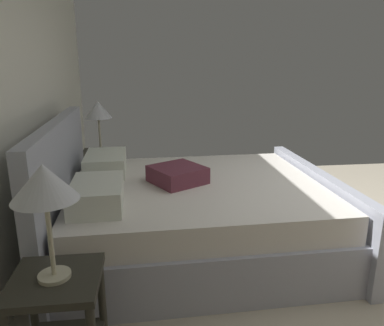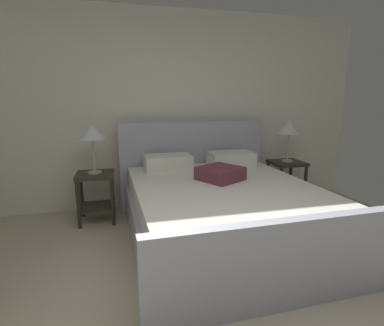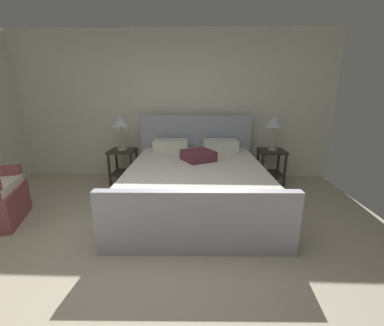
# 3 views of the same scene
# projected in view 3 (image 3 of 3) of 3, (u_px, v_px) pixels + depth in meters

# --- Properties ---
(ground_plane) EXTENTS (5.71, 5.64, 0.02)m
(ground_plane) POSITION_uv_depth(u_px,v_px,m) (139.00, 281.00, 2.11)
(ground_plane) COLOR #B2A68F
(wall_back) EXTENTS (5.83, 0.12, 2.62)m
(wall_back) POSITION_uv_depth(u_px,v_px,m) (172.00, 107.00, 4.52)
(wall_back) COLOR silver
(wall_back) RESTS_ON ground
(bed) EXTENTS (2.02, 2.39, 1.18)m
(bed) POSITION_uv_depth(u_px,v_px,m) (196.00, 181.00, 3.50)
(bed) COLOR #A0A3B2
(bed) RESTS_ON ground
(nightstand_right) EXTENTS (0.44, 0.44, 0.60)m
(nightstand_right) POSITION_uv_depth(u_px,v_px,m) (271.00, 161.00, 4.30)
(nightstand_right) COLOR #2C2A22
(nightstand_right) RESTS_ON ground
(table_lamp_right) EXTENTS (0.31, 0.31, 0.59)m
(table_lamp_right) POSITION_uv_depth(u_px,v_px,m) (275.00, 122.00, 4.11)
(table_lamp_right) COLOR #B7B293
(table_lamp_right) RESTS_ON nightstand_right
(nightstand_left) EXTENTS (0.44, 0.44, 0.60)m
(nightstand_left) POSITION_uv_depth(u_px,v_px,m) (123.00, 161.00, 4.32)
(nightstand_left) COLOR #2C2A22
(nightstand_left) RESTS_ON ground
(table_lamp_left) EXTENTS (0.31, 0.31, 0.59)m
(table_lamp_left) POSITION_uv_depth(u_px,v_px,m) (120.00, 122.00, 4.13)
(table_lamp_left) COLOR #B7B293
(table_lamp_left) RESTS_ON nightstand_left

